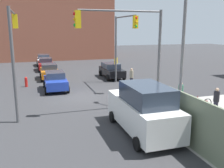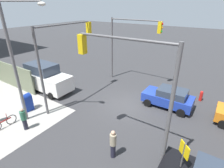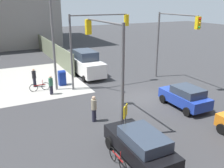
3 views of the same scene
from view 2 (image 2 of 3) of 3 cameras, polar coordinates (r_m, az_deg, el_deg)
ground_plane at (r=14.85m, az=4.91°, el=-6.85°), size 120.00×120.00×0.00m
traffic_signal_nw_corner at (r=8.14m, az=6.14°, el=1.96°), size 5.24×0.36×6.50m
traffic_signal_se_corner at (r=18.06m, az=5.66°, el=14.63°), size 5.44×0.36×6.50m
traffic_signal_ne_corner at (r=14.04m, az=-15.88°, el=11.00°), size 0.36×5.69×6.50m
street_lamp_corner at (r=12.54m, az=-28.39°, el=7.68°), size 2.43×1.52×8.00m
warning_sign_two_way at (r=8.86m, az=22.09°, el=-21.20°), size 0.48×0.48×2.40m
mailbox_blue at (r=15.30m, az=-25.96°, el=-5.20°), size 0.56×0.64×1.43m
fire_hydrant at (r=17.06m, az=27.08°, el=-3.43°), size 0.26×0.26×0.94m
coupe_blue at (r=14.93m, az=18.02°, el=-4.18°), size 3.90×2.02×1.62m
van_white_delivery at (r=18.05m, az=-20.97°, el=1.99°), size 5.40×2.32×2.62m
pedestrian_crossing at (r=9.89m, az=0.34°, el=-18.87°), size 0.36×0.36×1.78m
pedestrian_waiting at (r=13.12m, az=-26.84°, el=-10.08°), size 0.36×0.36×1.64m
bicycle_leaning_on_fence at (r=14.26m, az=-31.80°, el=-10.79°), size 0.05×1.75×0.97m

